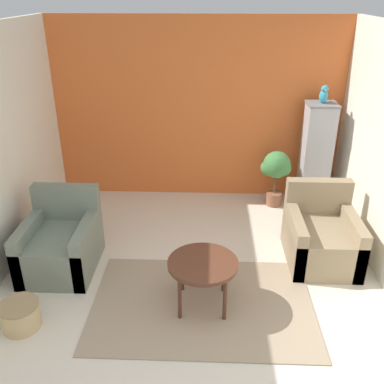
{
  "coord_description": "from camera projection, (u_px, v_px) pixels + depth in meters",
  "views": [
    {
      "loc": [
        0.16,
        -2.2,
        2.8
      ],
      "look_at": [
        0.0,
        1.81,
        0.88
      ],
      "focal_mm": 40.0,
      "sensor_mm": 36.0,
      "label": 1
    }
  ],
  "objects": [
    {
      "name": "wall_back_accent",
      "position": [
        197.0,
        111.0,
        5.94
      ],
      "size": [
        4.09,
        0.06,
        2.5
      ],
      "color": "orange",
      "rests_on": "ground_plane"
    },
    {
      "name": "area_rug",
      "position": [
        202.0,
        304.0,
        4.18
      ],
      "size": [
        2.14,
        1.44,
        0.01
      ],
      "color": "gray",
      "rests_on": "ground_plane"
    },
    {
      "name": "coffee_table",
      "position": [
        203.0,
        266.0,
        3.99
      ],
      "size": [
        0.66,
        0.66,
        0.5
      ],
      "color": "#512D1E",
      "rests_on": "ground_plane"
    },
    {
      "name": "armchair_left",
      "position": [
        61.0,
        245.0,
        4.65
      ],
      "size": [
        0.74,
        0.88,
        0.83
      ],
      "color": "slate",
      "rests_on": "ground_plane"
    },
    {
      "name": "armchair_right",
      "position": [
        321.0,
        238.0,
        4.77
      ],
      "size": [
        0.74,
        0.88,
        0.83
      ],
      "color": "#8E7A5B",
      "rests_on": "ground_plane"
    },
    {
      "name": "birdcage",
      "position": [
        315.0,
        158.0,
        5.8
      ],
      "size": [
        0.45,
        0.45,
        1.46
      ],
      "color": "slate",
      "rests_on": "ground_plane"
    },
    {
      "name": "parrot",
      "position": [
        324.0,
        95.0,
        5.43
      ],
      "size": [
        0.11,
        0.2,
        0.23
      ],
      "color": "teal",
      "rests_on": "birdcage"
    },
    {
      "name": "potted_plant",
      "position": [
        276.0,
        169.0,
        5.87
      ],
      "size": [
        0.41,
        0.37,
        0.8
      ],
      "color": "brown",
      "rests_on": "ground_plane"
    },
    {
      "name": "wicker_basket",
      "position": [
        20.0,
        315.0,
        3.85
      ],
      "size": [
        0.36,
        0.36,
        0.26
      ],
      "color": "tan",
      "rests_on": "ground_plane"
    }
  ]
}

